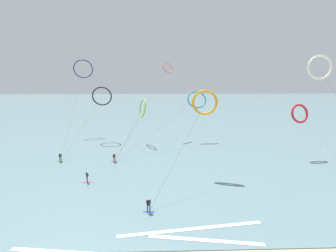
# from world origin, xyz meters

# --- Properties ---
(sea_water) EXTENTS (400.00, 200.00, 0.08)m
(sea_water) POSITION_xyz_m (0.00, 106.49, 0.04)
(sea_water) COLOR slate
(sea_water) RESTS_ON ground
(surfer_violet) EXTENTS (1.40, 0.73, 1.70)m
(surfer_violet) POSITION_xyz_m (-9.74, 30.23, 0.82)
(surfer_violet) COLOR purple
(surfer_violet) RESTS_ON ground
(surfer_cobalt) EXTENTS (1.40, 0.60, 1.70)m
(surfer_cobalt) POSITION_xyz_m (-2.53, 13.04, 0.82)
(surfer_cobalt) COLOR #2647B7
(surfer_cobalt) RESTS_ON ground
(surfer_magenta) EXTENTS (1.40, 0.68, 1.70)m
(surfer_magenta) POSITION_xyz_m (-12.16, 21.49, 0.82)
(surfer_magenta) COLOR #CC288E
(surfer_magenta) RESTS_ON ground
(surfer_emerald) EXTENTS (1.40, 0.62, 1.70)m
(surfer_emerald) POSITION_xyz_m (-19.84, 30.73, 0.82)
(surfer_emerald) COLOR #199351
(surfer_emerald) RESTS_ON ground
(kite_lime) EXTENTS (5.70, 15.94, 10.55)m
(kite_lime) POSITION_xyz_m (-5.33, 43.83, 8.29)
(kite_lime) COLOR #8CC62D
(kite_lime) RESTS_ON ground
(kite_coral) EXTENTS (12.52, 23.55, 19.37)m
(kite_coral) POSITION_xyz_m (0.78, 51.82, 17.83)
(kite_coral) COLOR #EA7260
(kite_coral) RESTS_ON ground
(kite_amber) EXTENTS (10.80, 14.16, 13.68)m
(kite_amber) POSITION_xyz_m (6.05, 25.95, 11.61)
(kite_amber) COLOR orange
(kite_amber) RESTS_ON ground
(kite_crimson) EXTENTS (4.36, 25.88, 10.50)m
(kite_crimson) POSITION_xyz_m (26.12, 33.18, 8.57)
(kite_crimson) COLOR red
(kite_crimson) RESTS_ON ground
(kite_navy) EXTENTS (5.36, 26.98, 20.26)m
(kite_navy) POSITION_xyz_m (-22.29, 56.09, 17.70)
(kite_navy) COLOR navy
(kite_navy) RESTS_ON ground
(kite_charcoal) EXTENTS (6.80, 17.66, 13.30)m
(kite_charcoal) POSITION_xyz_m (-15.52, 47.47, 10.90)
(kite_charcoal) COLOR black
(kite_charcoal) RESTS_ON ground
(kite_teal) EXTENTS (20.05, 18.25, 12.10)m
(kite_teal) POSITION_xyz_m (7.85, 46.91, 10.03)
(kite_teal) COLOR teal
(kite_teal) RESTS_ON ground
(kite_ivory) EXTENTS (3.97, 18.21, 19.08)m
(kite_ivory) POSITION_xyz_m (24.05, 25.56, 17.07)
(kite_ivory) COLOR silver
(kite_ivory) RESTS_ON ground
(wave_crest_mid) EXTENTS (11.17, 2.12, 0.12)m
(wave_crest_mid) POSITION_xyz_m (3.26, 7.81, 0.06)
(wave_crest_mid) COLOR white
(wave_crest_mid) RESTS_ON ground
(wave_crest_far) EXTENTS (15.34, 2.50, 0.12)m
(wave_crest_far) POSITION_xyz_m (2.11, 9.61, 0.06)
(wave_crest_far) COLOR white
(wave_crest_far) RESTS_ON ground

